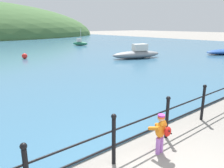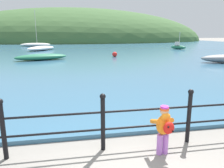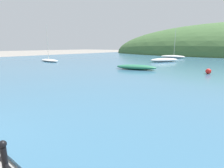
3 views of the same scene
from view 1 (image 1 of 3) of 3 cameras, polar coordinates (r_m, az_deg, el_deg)
name	(u,v)px [view 1 (image 1 of 3)]	position (r m, az deg, el deg)	size (l,w,h in m)	color
iron_railing	(114,138)	(4.92, 0.46, -13.87)	(11.42, 0.12, 1.21)	black
child_in_coat	(161,130)	(5.43, 12.72, -11.74)	(0.40, 0.55, 1.00)	#AD66C6
boat_far_left	(137,54)	(20.35, 6.49, 7.89)	(4.92, 2.64, 1.28)	gray
boat_far_right	(80,43)	(33.73, -8.31, 10.53)	(1.82, 2.30, 2.44)	#287551
mooring_buoy	(25,56)	(21.40, -21.87, 6.79)	(0.48, 0.48, 0.48)	red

